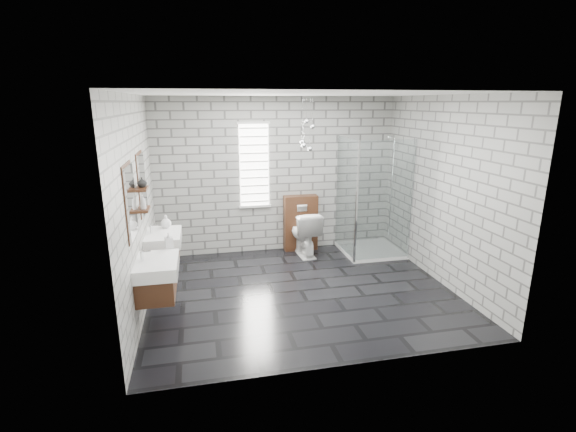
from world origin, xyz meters
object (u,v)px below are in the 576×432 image
object	(u,v)px
vanity_left	(153,268)
vanity_right	(161,239)
cistern_panel	(301,223)
toilet	(304,233)
shower_enclosure	(369,227)

from	to	relation	value
vanity_left	vanity_right	size ratio (longest dim) A/B	1.00
cistern_panel	toilet	size ratio (longest dim) A/B	1.27
vanity_left	shower_enclosure	size ratio (longest dim) A/B	0.77
vanity_left	toilet	world-z (taller)	vanity_left
vanity_right	shower_enclosure	xyz separation A→B (m)	(3.41, 0.73, -0.25)
vanity_left	toilet	size ratio (longest dim) A/B	1.99
toilet	vanity_left	bearing A→B (deg)	37.70
vanity_left	vanity_right	bearing A→B (deg)	90.00
shower_enclosure	vanity_right	bearing A→B (deg)	-167.85
vanity_right	toilet	bearing A→B (deg)	23.05
vanity_left	vanity_right	xyz separation A→B (m)	(0.00, 1.05, 0.00)
cistern_panel	vanity_right	bearing A→B (deg)	-151.60
vanity_right	cistern_panel	xyz separation A→B (m)	(2.31, 1.25, -0.26)
cistern_panel	toilet	xyz separation A→B (m)	(0.00, -0.27, -0.11)
vanity_right	shower_enclosure	bearing A→B (deg)	12.15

